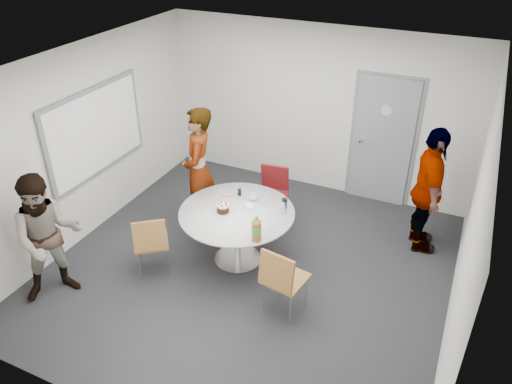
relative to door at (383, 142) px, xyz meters
The scene contains 15 objects.
floor 2.90m from the door, 113.90° to the right, with size 5.00×5.00×0.00m, color black.
ceiling 3.19m from the door, 113.90° to the right, with size 5.00×5.00×0.00m, color silver.
wall_back 1.15m from the door, behind, with size 5.00×5.00×0.00m, color silver.
wall_left 4.38m from the door, 145.41° to the right, with size 5.00×5.00×0.00m, color silver.
wall_right 2.87m from the door, 60.57° to the right, with size 5.00×5.00×0.00m, color silver.
wall_front 5.11m from the door, 102.45° to the right, with size 5.00×5.00×0.00m, color silver.
door is the anchor object (origin of this frame).
whiteboard 4.25m from the door, 147.34° to the right, with size 0.04×1.90×1.25m.
table 2.75m from the door, 118.44° to the right, with size 1.50×1.50×1.13m.
chair_near_left 3.83m from the door, 125.11° to the right, with size 0.61×0.62×0.89m.
chair_near_right 3.16m from the door, 97.42° to the right, with size 0.52×0.55×0.94m.
chair_far 1.89m from the door, 133.93° to the right, with size 0.49×0.52×0.91m.
person_main 2.87m from the door, 139.58° to the right, with size 0.68×0.45×1.87m, color #A5C6EA.
person_left 4.94m from the door, 128.17° to the right, with size 0.81×0.63×1.66m, color white.
person_right 1.34m from the door, 50.46° to the right, with size 1.06×0.44×1.81m, color black.
Camera 1 is at (2.26, -4.69, 4.29)m, focal length 35.00 mm.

